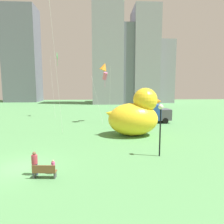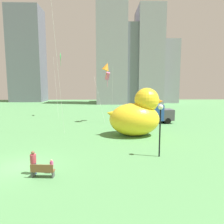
# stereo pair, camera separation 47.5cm
# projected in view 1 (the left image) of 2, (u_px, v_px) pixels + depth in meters

# --- Properties ---
(ground_plane) EXTENTS (140.00, 140.00, 0.00)m
(ground_plane) POSITION_uv_depth(u_px,v_px,m) (22.00, 167.00, 14.63)
(ground_plane) COLOR #528F54
(park_bench) EXTENTS (1.48, 0.56, 0.90)m
(park_bench) POSITION_uv_depth(u_px,v_px,m) (44.00, 171.00, 12.81)
(park_bench) COLOR brown
(park_bench) RESTS_ON ground
(person_adult) EXTENTS (0.38, 0.38, 1.57)m
(person_adult) POSITION_uv_depth(u_px,v_px,m) (35.00, 162.00, 13.25)
(person_adult) COLOR #38476B
(person_adult) RESTS_ON ground
(person_child) EXTENTS (0.24, 0.24, 0.96)m
(person_child) POSITION_uv_depth(u_px,v_px,m) (53.00, 166.00, 13.45)
(person_child) COLOR silver
(person_child) RESTS_ON ground
(giant_inflatable_duck) EXTENTS (6.68, 4.28, 5.53)m
(giant_inflatable_duck) POSITION_uv_depth(u_px,v_px,m) (135.00, 115.00, 23.77)
(giant_inflatable_duck) COLOR yellow
(giant_inflatable_duck) RESTS_ON ground
(lamppost) EXTENTS (0.42, 0.42, 4.30)m
(lamppost) POSITION_uv_depth(u_px,v_px,m) (161.00, 118.00, 16.55)
(lamppost) COLOR black
(lamppost) RESTS_ON ground
(box_truck) EXTENTS (6.00, 2.62, 2.85)m
(box_truck) POSITION_uv_depth(u_px,v_px,m) (150.00, 114.00, 31.94)
(box_truck) COLOR #264CA5
(box_truck) RESTS_ON ground
(city_skyline) EXTENTS (57.82, 18.84, 33.39)m
(city_skyline) POSITION_uv_depth(u_px,v_px,m) (98.00, 58.00, 68.00)
(city_skyline) COLOR slate
(city_skyline) RESTS_ON ground
(kite_pink) EXTENTS (2.55, 2.58, 7.94)m
(kite_pink) POSITION_uv_depth(u_px,v_px,m) (105.00, 76.00, 32.17)
(kite_pink) COLOR silver
(kite_pink) RESTS_ON ground
(kite_orange) EXTENTS (1.68, 1.82, 9.33)m
(kite_orange) POSITION_uv_depth(u_px,v_px,m) (104.00, 67.00, 30.90)
(kite_orange) COLOR silver
(kite_orange) RESTS_ON ground
(kite_green) EXTENTS (1.52, 2.05, 11.66)m
(kite_green) POSITION_uv_depth(u_px,v_px,m) (57.00, 59.00, 36.83)
(kite_green) COLOR silver
(kite_green) RESTS_ON ground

